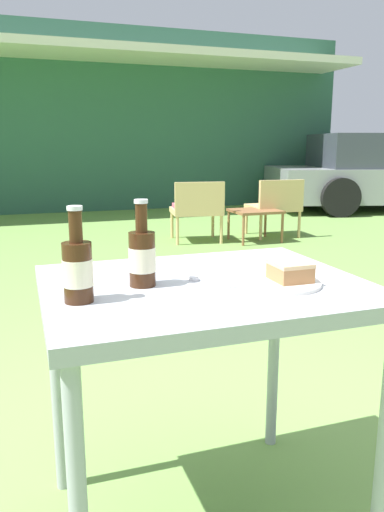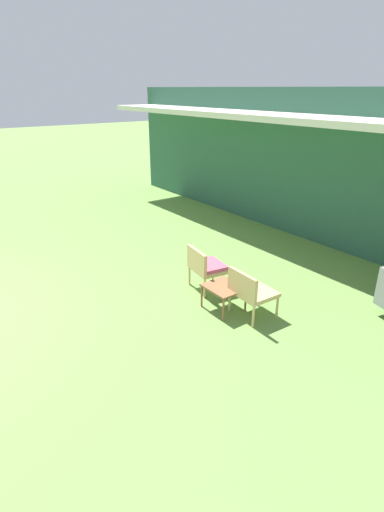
% 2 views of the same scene
% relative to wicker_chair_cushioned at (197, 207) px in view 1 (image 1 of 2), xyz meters
% --- Properties ---
extents(cabin_building, '(10.88, 5.53, 3.03)m').
position_rel_wicker_chair_cushioned_xyz_m(cabin_building, '(-1.55, 5.30, 1.12)').
color(cabin_building, '#2D5B47').
rests_on(cabin_building, ground_plane).
extents(wicker_chair_cushioned, '(0.64, 0.58, 0.71)m').
position_rel_wicker_chair_cushioned_xyz_m(wicker_chair_cushioned, '(0.00, 0.00, 0.00)').
color(wicker_chair_cushioned, tan).
rests_on(wicker_chair_cushioned, ground_plane).
extents(wicker_chair_plain, '(0.59, 0.53, 0.71)m').
position_rel_wicker_chair_cushioned_xyz_m(wicker_chair_plain, '(1.02, -0.02, -0.00)').
color(wicker_chair_plain, tan).
rests_on(wicker_chair_plain, ground_plane).
extents(garden_side_table, '(0.54, 0.47, 0.37)m').
position_rel_wicker_chair_cushioned_xyz_m(garden_side_table, '(0.66, -0.20, -0.08)').
color(garden_side_table, brown).
rests_on(garden_side_table, ground_plane).
extents(patio_table, '(0.85, 0.68, 0.75)m').
position_rel_wicker_chair_cushioned_xyz_m(patio_table, '(-1.48, -4.23, 0.27)').
color(patio_table, '#9EA3A8').
rests_on(patio_table, ground_plane).
extents(cake_on_plate, '(0.21, 0.21, 0.06)m').
position_rel_wicker_chair_cushioned_xyz_m(cake_on_plate, '(-1.29, -4.32, 0.37)').
color(cake_on_plate, white).
rests_on(cake_on_plate, patio_table).
extents(cola_bottle_near, '(0.07, 0.07, 0.23)m').
position_rel_wicker_chair_cushioned_xyz_m(cola_bottle_near, '(-1.65, -4.21, 0.43)').
color(cola_bottle_near, '#381E0F').
rests_on(cola_bottle_near, patio_table).
extents(cola_bottle_far, '(0.07, 0.07, 0.23)m').
position_rel_wicker_chair_cushioned_xyz_m(cola_bottle_far, '(-1.82, -4.30, 0.43)').
color(cola_bottle_far, '#381E0F').
rests_on(cola_bottle_far, patio_table).
extents(fork, '(0.20, 0.05, 0.01)m').
position_rel_wicker_chair_cushioned_xyz_m(fork, '(-1.35, -4.33, 0.35)').
color(fork, silver).
rests_on(fork, patio_table).
extents(loose_bottle_cap, '(0.03, 0.03, 0.01)m').
position_rel_wicker_chair_cushioned_xyz_m(loose_bottle_cap, '(-1.50, -4.21, 0.35)').
color(loose_bottle_cap, silver).
rests_on(loose_bottle_cap, patio_table).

